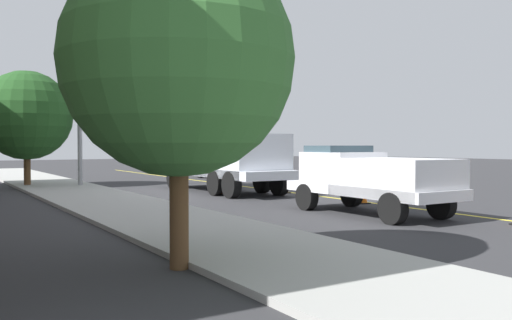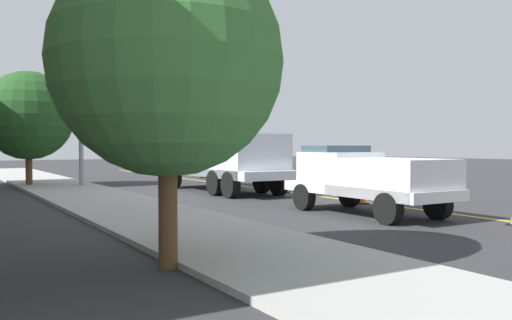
# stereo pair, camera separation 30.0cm
# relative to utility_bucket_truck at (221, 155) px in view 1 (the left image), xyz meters

# --- Properties ---
(ground) EXTENTS (120.00, 120.00, 0.00)m
(ground) POSITION_rel_utility_bucket_truck_xyz_m (-2.10, -2.24, -1.62)
(ground) COLOR #2D2D30
(sidewalk_far_side) EXTENTS (60.10, 6.32, 0.12)m
(sidewalk_far_side) POSITION_rel_utility_bucket_truck_xyz_m (-1.73, 5.87, -1.56)
(sidewalk_far_side) COLOR #9E9E99
(sidewalk_far_side) RESTS_ON ground
(lane_centre_stripe) EXTENTS (49.96, 2.43, 0.01)m
(lane_centre_stripe) POSITION_rel_utility_bucket_truck_xyz_m (-2.10, -2.24, -1.61)
(lane_centre_stripe) COLOR yellow
(lane_centre_stripe) RESTS_ON ground
(utility_bucket_truck) EXTENTS (8.31, 2.89, 7.26)m
(utility_bucket_truck) POSITION_rel_utility_bucket_truck_xyz_m (0.00, 0.00, 0.00)
(utility_bucket_truck) COLOR white
(utility_bucket_truck) RESTS_ON ground
(service_pickup_truck) EXTENTS (5.69, 2.39, 2.06)m
(service_pickup_truck) POSITION_rel_utility_bucket_truck_xyz_m (-9.45, 0.43, -0.50)
(service_pickup_truck) COLOR white
(service_pickup_truck) RESTS_ON ground
(passing_minivan) EXTENTS (4.88, 2.13, 1.69)m
(passing_minivan) POSITION_rel_utility_bucket_truck_xyz_m (7.59, -4.74, -0.64)
(passing_minivan) COLOR black
(passing_minivan) RESTS_ON ground
(traffic_cone_mid_front) EXTENTS (0.40, 0.40, 0.73)m
(traffic_cone_mid_front) POSITION_rel_utility_bucket_truck_xyz_m (-7.18, -1.58, -1.26)
(traffic_cone_mid_front) COLOR black
(traffic_cone_mid_front) RESTS_ON ground
(traffic_cone_mid_rear) EXTENTS (0.40, 0.40, 0.76)m
(traffic_cone_mid_rear) POSITION_rel_utility_bucket_truck_xyz_m (-2.27, -1.84, -1.24)
(traffic_cone_mid_rear) COLOR black
(traffic_cone_mid_rear) RESTS_ON ground
(traffic_cone_trailing) EXTENTS (0.40, 0.40, 0.71)m
(traffic_cone_trailing) POSITION_rel_utility_bucket_truck_xyz_m (3.23, -2.07, -1.27)
(traffic_cone_trailing) COLOR black
(traffic_cone_trailing) RESTS_ON ground
(traffic_signal_mast) EXTENTS (5.35, 0.66, 7.74)m
(traffic_signal_mast) POSITION_rel_utility_bucket_truck_xyz_m (4.36, 4.58, 3.68)
(traffic_signal_mast) COLOR gray
(traffic_signal_mast) RESTS_ON ground
(street_tree_left) EXTENTS (3.90, 3.90, 5.43)m
(street_tree_left) POSITION_rel_utility_bucket_truck_xyz_m (-12.61, 8.29, 1.86)
(street_tree_left) COLOR brown
(street_tree_left) RESTS_ON ground
(street_tree_right) EXTENTS (4.38, 4.38, 5.73)m
(street_tree_right) POSITION_rel_utility_bucket_truck_xyz_m (7.51, 6.63, 1.92)
(street_tree_right) COLOR brown
(street_tree_right) RESTS_ON ground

